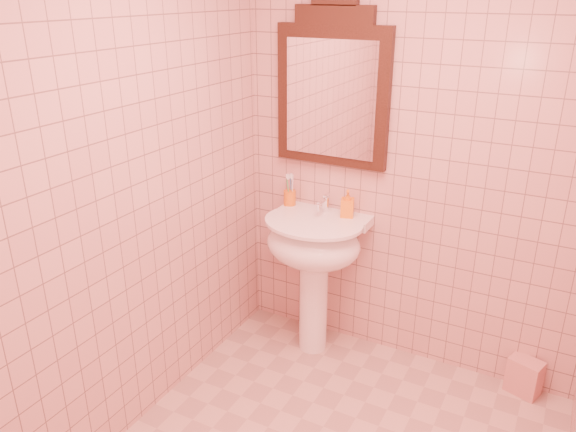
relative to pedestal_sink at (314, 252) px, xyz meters
The scene contains 7 objects.
back_wall 0.79m from the pedestal_sink, 25.63° to the left, with size 2.00×0.02×2.50m, color #D29B92.
pedestal_sink is the anchor object (origin of this frame).
faucet 0.29m from the pedestal_sink, 90.00° to the left, with size 0.04×0.16×0.11m.
mirror 0.94m from the pedestal_sink, 90.00° to the left, with size 0.66×0.06×0.92m.
toothbrush_cup 0.38m from the pedestal_sink, 147.39° to the left, with size 0.07×0.07×0.17m.
soap_dispenser 0.35m from the pedestal_sink, 45.16° to the left, with size 0.07×0.07×0.16m, color orange.
towel 1.35m from the pedestal_sink, ahead, with size 0.17×0.11×0.21m, color pink.
Camera 1 is at (0.78, -1.81, 2.09)m, focal length 35.00 mm.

